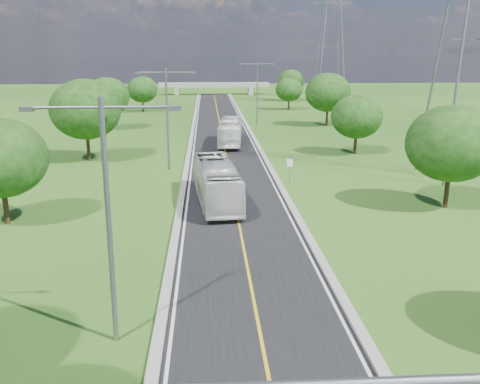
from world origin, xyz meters
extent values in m
plane|color=#214E16|center=(0.00, 60.00, 0.00)|extent=(260.00, 260.00, 0.00)
cube|color=black|center=(0.00, 66.00, 0.03)|extent=(8.00, 150.00, 0.06)
cube|color=gray|center=(-4.25, 66.00, 0.11)|extent=(0.50, 150.00, 0.22)
cube|color=gray|center=(4.25, 66.00, 0.11)|extent=(0.50, 150.00, 0.22)
cylinder|color=slate|center=(1.60, -1.00, 6.60)|extent=(8.40, 0.20, 0.20)
cylinder|color=slate|center=(5.20, 38.00, 1.20)|extent=(0.08, 0.08, 2.40)
cube|color=white|center=(5.20, 37.97, 2.00)|extent=(0.55, 0.04, 0.70)
cube|color=gray|center=(-10.00, 140.00, 1.00)|extent=(1.20, 3.00, 2.00)
cube|color=gray|center=(10.00, 140.00, 1.00)|extent=(1.20, 3.00, 2.00)
cube|color=gray|center=(0.00, 140.00, 2.60)|extent=(30.00, 3.00, 1.20)
cylinder|color=slate|center=(-6.00, 12.00, 5.00)|extent=(0.22, 0.22, 10.00)
cylinder|color=slate|center=(-7.40, 12.00, 9.60)|extent=(2.80, 0.12, 0.12)
cylinder|color=slate|center=(-4.60, 12.00, 9.60)|extent=(2.80, 0.12, 0.12)
cube|color=slate|center=(-8.70, 12.00, 9.55)|extent=(0.50, 0.25, 0.18)
cube|color=slate|center=(-3.30, 12.00, 9.55)|extent=(0.50, 0.25, 0.18)
cylinder|color=slate|center=(-6.00, 45.00, 5.00)|extent=(0.22, 0.22, 10.00)
cylinder|color=slate|center=(-7.40, 45.00, 9.60)|extent=(2.80, 0.12, 0.12)
cylinder|color=slate|center=(-4.60, 45.00, 9.60)|extent=(2.80, 0.12, 0.12)
cube|color=slate|center=(-8.70, 45.00, 9.55)|extent=(0.50, 0.25, 0.18)
cube|color=slate|center=(-3.30, 45.00, 9.55)|extent=(0.50, 0.25, 0.18)
cylinder|color=slate|center=(6.00, 78.00, 5.00)|extent=(0.22, 0.22, 10.00)
cylinder|color=slate|center=(4.60, 78.00, 9.60)|extent=(2.80, 0.12, 0.12)
cylinder|color=slate|center=(7.40, 78.00, 9.60)|extent=(2.80, 0.12, 0.12)
cube|color=slate|center=(3.30, 78.00, 9.55)|extent=(0.50, 0.25, 0.18)
cube|color=slate|center=(8.70, 78.00, 9.55)|extent=(0.50, 0.25, 0.18)
cube|color=slate|center=(26.00, 115.00, 21.84)|extent=(9.00, 0.25, 0.25)
cylinder|color=black|center=(-16.00, 28.00, 1.35)|extent=(0.36, 0.36, 2.70)
ellipsoid|color=#0E360F|center=(-16.00, 28.00, 4.65)|extent=(6.30, 6.30, 5.36)
cylinder|color=black|center=(-15.00, 50.00, 1.62)|extent=(0.36, 0.36, 3.24)
ellipsoid|color=#0E360F|center=(-15.00, 50.00, 5.58)|extent=(7.56, 7.56, 6.43)
cylinder|color=black|center=(-17.00, 74.00, 1.44)|extent=(0.36, 0.36, 2.88)
ellipsoid|color=#0E360F|center=(-17.00, 74.00, 4.96)|extent=(6.72, 6.72, 5.71)
cylinder|color=black|center=(-14.50, 98.00, 1.26)|extent=(0.36, 0.36, 2.52)
ellipsoid|color=#0E360F|center=(-14.50, 98.00, 4.34)|extent=(5.88, 5.88, 5.00)
cylinder|color=black|center=(16.00, 30.00, 1.44)|extent=(0.36, 0.36, 2.88)
ellipsoid|color=#0E360F|center=(16.00, 30.00, 4.96)|extent=(6.72, 6.72, 5.71)
cylinder|color=black|center=(15.00, 52.00, 1.26)|extent=(0.36, 0.36, 2.52)
ellipsoid|color=#0E360F|center=(15.00, 52.00, 4.34)|extent=(5.88, 5.88, 5.00)
cylinder|color=black|center=(17.00, 76.00, 1.53)|extent=(0.36, 0.36, 3.06)
ellipsoid|color=#0E360F|center=(17.00, 76.00, 5.27)|extent=(7.14, 7.14, 6.07)
cylinder|color=black|center=(14.50, 100.00, 1.17)|extent=(0.36, 0.36, 2.34)
ellipsoid|color=#0E360F|center=(14.50, 100.00, 4.03)|extent=(5.46, 5.46, 4.64)
cylinder|color=black|center=(18.00, 120.00, 1.35)|extent=(0.36, 0.36, 2.70)
ellipsoid|color=#0E360F|center=(18.00, 120.00, 4.65)|extent=(6.30, 6.30, 5.36)
imported|color=white|center=(0.86, 59.21, 1.65)|extent=(3.59, 11.60, 3.18)
imported|color=silver|center=(-1.43, 32.42, 1.69)|extent=(3.81, 11.93, 3.27)
camera|label=1|loc=(-2.11, -8.14, 11.62)|focal=40.00mm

